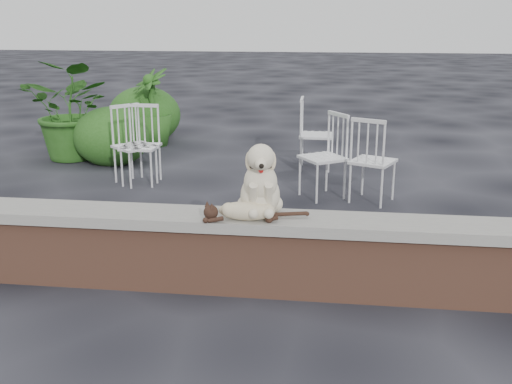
# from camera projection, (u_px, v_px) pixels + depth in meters

# --- Properties ---
(ground) EXTENTS (60.00, 60.00, 0.00)m
(ground) POSITION_uv_depth(u_px,v_px,m) (229.00, 288.00, 4.52)
(ground) COLOR black
(ground) RESTS_ON ground
(brick_wall) EXTENTS (6.00, 0.30, 0.50)m
(brick_wall) POSITION_uv_depth(u_px,v_px,m) (229.00, 257.00, 4.45)
(brick_wall) COLOR brown
(brick_wall) RESTS_ON ground
(capstone) EXTENTS (6.20, 0.40, 0.08)m
(capstone) POSITION_uv_depth(u_px,v_px,m) (228.00, 220.00, 4.37)
(capstone) COLOR slate
(capstone) RESTS_ON brick_wall
(dog) EXTENTS (0.43, 0.52, 0.55)m
(dog) POSITION_uv_depth(u_px,v_px,m) (260.00, 177.00, 4.30)
(dog) COLOR beige
(dog) RESTS_ON capstone
(cat) EXTENTS (0.91, 0.34, 0.15)m
(cat) POSITION_uv_depth(u_px,v_px,m) (246.00, 210.00, 4.22)
(cat) COLOR tan
(cat) RESTS_ON capstone
(chair_e) EXTENTS (0.56, 0.56, 0.94)m
(chair_e) POSITION_uv_depth(u_px,v_px,m) (316.00, 134.00, 7.89)
(chair_e) COLOR white
(chair_e) RESTS_ON ground
(chair_a) EXTENTS (0.79, 0.79, 0.94)m
(chair_a) POSITION_uv_depth(u_px,v_px,m) (135.00, 145.00, 7.21)
(chair_a) COLOR white
(chair_a) RESTS_ON ground
(chair_d) EXTENTS (0.78, 0.78, 0.94)m
(chair_d) POSITION_uv_depth(u_px,v_px,m) (323.00, 156.00, 6.64)
(chair_d) COLOR white
(chair_d) RESTS_ON ground
(chair_b) EXTENTS (0.56, 0.56, 0.94)m
(chair_b) POSITION_uv_depth(u_px,v_px,m) (140.00, 145.00, 7.21)
(chair_b) COLOR white
(chair_b) RESTS_ON ground
(chair_c) EXTENTS (0.74, 0.74, 0.94)m
(chair_c) POSITION_uv_depth(u_px,v_px,m) (373.00, 160.00, 6.49)
(chair_c) COLOR white
(chair_c) RESTS_ON ground
(potted_plant_a) EXTENTS (1.39, 1.24, 1.40)m
(potted_plant_a) POSITION_uv_depth(u_px,v_px,m) (73.00, 110.00, 8.37)
(potted_plant_a) COLOR #224E16
(potted_plant_a) RESTS_ON ground
(potted_plant_b) EXTENTS (0.94, 0.94, 1.19)m
(potted_plant_b) POSITION_uv_depth(u_px,v_px,m) (151.00, 107.00, 9.30)
(potted_plant_b) COLOR #224E16
(potted_plant_b) RESTS_ON ground
(shrubbery) EXTENTS (1.18, 2.60, 0.92)m
(shrubbery) POSITION_uv_depth(u_px,v_px,m) (132.00, 123.00, 9.22)
(shrubbery) COLOR #224E16
(shrubbery) RESTS_ON ground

